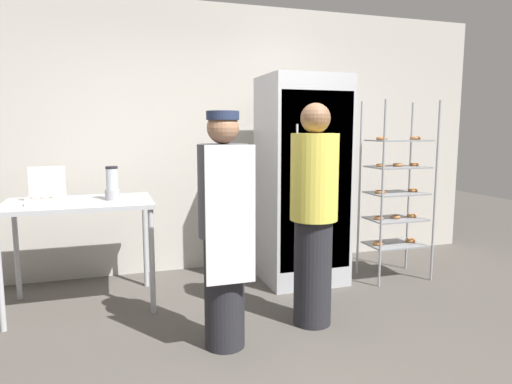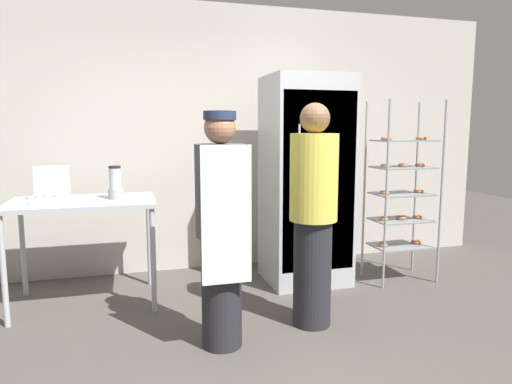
# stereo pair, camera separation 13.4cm
# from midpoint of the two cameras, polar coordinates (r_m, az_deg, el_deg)

# --- Properties ---
(ground_plane) EXTENTS (14.00, 14.00, 0.00)m
(ground_plane) POSITION_cam_midpoint_polar(r_m,az_deg,el_deg) (3.12, 4.32, -20.43)
(ground_plane) COLOR #4C4742
(back_wall) EXTENTS (6.40, 0.12, 2.76)m
(back_wall) POSITION_cam_midpoint_polar(r_m,az_deg,el_deg) (4.89, -4.53, 6.66)
(back_wall) COLOR #B7B2A8
(back_wall) RESTS_ON ground_plane
(refrigerator) EXTENTS (0.76, 0.71, 1.97)m
(refrigerator) POSITION_cam_midpoint_polar(r_m,az_deg,el_deg) (4.41, 7.09, 1.41)
(refrigerator) COLOR #ADAFB5
(refrigerator) RESTS_ON ground_plane
(baking_rack) EXTENTS (0.61, 0.42, 1.75)m
(baking_rack) POSITION_cam_midpoint_polar(r_m,az_deg,el_deg) (4.67, 18.55, -0.18)
(baking_rack) COLOR #93969B
(baking_rack) RESTS_ON ground_plane
(prep_counter) EXTENTS (1.17, 0.75, 0.89)m
(prep_counter) POSITION_cam_midpoint_polar(r_m,az_deg,el_deg) (4.04, -19.95, -2.31)
(prep_counter) COLOR #ADAFB5
(prep_counter) RESTS_ON ground_plane
(donut_box) EXTENTS (0.28, 0.24, 0.29)m
(donut_box) POSITION_cam_midpoint_polar(r_m,az_deg,el_deg) (4.02, -23.44, -0.47)
(donut_box) COLOR silver
(donut_box) RESTS_ON prep_counter
(blender_pitcher) EXTENTS (0.12, 0.12, 0.28)m
(blender_pitcher) POSITION_cam_midpoint_polar(r_m,az_deg,el_deg) (4.00, -16.27, 0.94)
(blender_pitcher) COLOR #99999E
(blender_pitcher) RESTS_ON prep_counter
(person_baker) EXTENTS (0.34, 0.36, 1.60)m
(person_baker) POSITION_cam_midpoint_polar(r_m,az_deg,el_deg) (3.05, -3.13, -4.45)
(person_baker) COLOR #232328
(person_baker) RESTS_ON ground_plane
(person_customer) EXTENTS (0.35, 0.35, 1.67)m
(person_customer) POSITION_cam_midpoint_polar(r_m,az_deg,el_deg) (3.42, 8.28, -2.81)
(person_customer) COLOR #232328
(person_customer) RESTS_ON ground_plane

